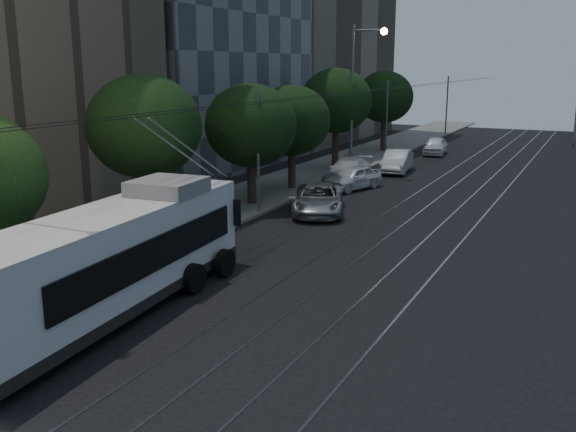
{
  "coord_description": "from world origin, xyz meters",
  "views": [
    {
      "loc": [
        9.59,
        -16.86,
        7.14
      ],
      "look_at": [
        -0.39,
        3.31,
        1.82
      ],
      "focal_mm": 40.0,
      "sensor_mm": 36.0,
      "label": 1
    }
  ],
  "objects_px": {
    "streetlamp_far": "(358,86)",
    "pickup_silver": "(318,199)",
    "trolleybus": "(113,259)",
    "car_white_a": "(353,178)",
    "car_white_b": "(348,172)",
    "car_white_d": "(435,146)",
    "car_white_c": "(397,161)"
  },
  "relations": [
    {
      "from": "car_white_a",
      "to": "car_white_b",
      "type": "height_order",
      "value": "car_white_b"
    },
    {
      "from": "pickup_silver",
      "to": "trolleybus",
      "type": "bearing_deg",
      "value": -112.07
    },
    {
      "from": "car_white_a",
      "to": "streetlamp_far",
      "type": "height_order",
      "value": "streetlamp_far"
    },
    {
      "from": "trolleybus",
      "to": "car_white_d",
      "type": "xyz_separation_m",
      "value": [
        0.2,
        38.09,
        -0.93
      ]
    },
    {
      "from": "car_white_a",
      "to": "car_white_b",
      "type": "xyz_separation_m",
      "value": [
        -0.88,
        1.52,
        0.06
      ]
    },
    {
      "from": "car_white_c",
      "to": "pickup_silver",
      "type": "bearing_deg",
      "value": -96.34
    },
    {
      "from": "car_white_a",
      "to": "streetlamp_far",
      "type": "distance_m",
      "value": 7.25
    },
    {
      "from": "pickup_silver",
      "to": "car_white_c",
      "type": "xyz_separation_m",
      "value": [
        -0.18,
        13.71,
        0.04
      ]
    },
    {
      "from": "car_white_c",
      "to": "car_white_d",
      "type": "height_order",
      "value": "car_white_c"
    },
    {
      "from": "car_white_a",
      "to": "streetlamp_far",
      "type": "xyz_separation_m",
      "value": [
        -1.59,
        4.88,
        5.12
      ]
    },
    {
      "from": "car_white_b",
      "to": "car_white_d",
      "type": "height_order",
      "value": "car_white_b"
    },
    {
      "from": "trolleybus",
      "to": "car_white_a",
      "type": "height_order",
      "value": "trolleybus"
    },
    {
      "from": "car_white_b",
      "to": "car_white_c",
      "type": "xyz_separation_m",
      "value": [
        1.39,
        5.6,
        -0.01
      ]
    },
    {
      "from": "car_white_c",
      "to": "streetlamp_far",
      "type": "bearing_deg",
      "value": -140.06
    },
    {
      "from": "pickup_silver",
      "to": "car_white_a",
      "type": "height_order",
      "value": "pickup_silver"
    },
    {
      "from": "trolleybus",
      "to": "car_white_b",
      "type": "relative_size",
      "value": 2.27
    },
    {
      "from": "car_white_c",
      "to": "streetlamp_far",
      "type": "distance_m",
      "value": 5.93
    },
    {
      "from": "pickup_silver",
      "to": "car_white_b",
      "type": "distance_m",
      "value": 8.26
    },
    {
      "from": "pickup_silver",
      "to": "car_white_b",
      "type": "xyz_separation_m",
      "value": [
        -1.57,
        8.11,
        0.05
      ]
    },
    {
      "from": "car_white_a",
      "to": "streetlamp_far",
      "type": "bearing_deg",
      "value": 125.57
    },
    {
      "from": "streetlamp_far",
      "to": "pickup_silver",
      "type": "bearing_deg",
      "value": -78.77
    },
    {
      "from": "car_white_d",
      "to": "car_white_a",
      "type": "bearing_deg",
      "value": -99.37
    },
    {
      "from": "car_white_c",
      "to": "car_white_b",
      "type": "bearing_deg",
      "value": -111.01
    },
    {
      "from": "car_white_b",
      "to": "car_white_c",
      "type": "height_order",
      "value": "car_white_b"
    },
    {
      "from": "trolleybus",
      "to": "streetlamp_far",
      "type": "xyz_separation_m",
      "value": [
        -2.11,
        25.95,
        4.18
      ]
    },
    {
      "from": "pickup_silver",
      "to": "streetlamp_far",
      "type": "height_order",
      "value": "streetlamp_far"
    },
    {
      "from": "car_white_b",
      "to": "car_white_d",
      "type": "distance_m",
      "value": 15.58
    },
    {
      "from": "car_white_b",
      "to": "car_white_d",
      "type": "bearing_deg",
      "value": 78.66
    },
    {
      "from": "streetlamp_far",
      "to": "car_white_a",
      "type": "bearing_deg",
      "value": -71.94
    },
    {
      "from": "car_white_c",
      "to": "car_white_d",
      "type": "bearing_deg",
      "value": 81.71
    },
    {
      "from": "car_white_c",
      "to": "streetlamp_far",
      "type": "relative_size",
      "value": 0.47
    },
    {
      "from": "trolleybus",
      "to": "car_white_a",
      "type": "bearing_deg",
      "value": 86.23
    }
  ]
}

